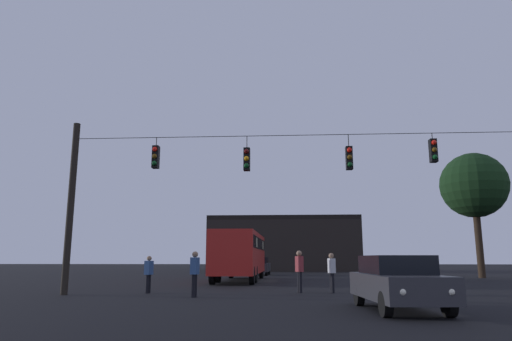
% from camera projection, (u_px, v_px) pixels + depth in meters
% --- Properties ---
extents(ground_plane, '(168.00, 168.00, 0.00)m').
position_uv_depth(ground_plane, '(292.00, 282.00, 27.74)').
color(ground_plane, black).
rests_on(ground_plane, ground).
extents(overhead_signal_span, '(18.91, 0.44, 7.12)m').
position_uv_depth(overhead_signal_span, '(296.00, 191.00, 18.26)').
color(overhead_signal_span, black).
rests_on(overhead_signal_span, ground).
extents(city_bus, '(2.69, 11.03, 3.00)m').
position_uv_depth(city_bus, '(241.00, 252.00, 29.42)').
color(city_bus, '#B21E19').
rests_on(city_bus, ground).
extents(car_near_right, '(2.10, 4.43, 1.52)m').
position_uv_depth(car_near_right, '(398.00, 282.00, 12.74)').
color(car_near_right, '#2D2D33').
rests_on(car_near_right, ground).
extents(car_far_left, '(1.95, 4.39, 1.52)m').
position_uv_depth(car_far_left, '(259.00, 266.00, 39.05)').
color(car_far_left, '#2D2D33').
rests_on(car_far_left, ground).
extents(pedestrian_crossing_left, '(0.33, 0.41, 1.54)m').
position_uv_depth(pedestrian_crossing_left, '(149.00, 272.00, 19.05)').
color(pedestrian_crossing_left, black).
rests_on(pedestrian_crossing_left, ground).
extents(pedestrian_crossing_center, '(0.31, 0.40, 1.70)m').
position_uv_depth(pedestrian_crossing_center, '(195.00, 271.00, 17.12)').
color(pedestrian_crossing_center, black).
rests_on(pedestrian_crossing_center, ground).
extents(pedestrian_crossing_right, '(0.36, 0.42, 1.76)m').
position_uv_depth(pedestrian_crossing_right, '(299.00, 269.00, 19.25)').
color(pedestrian_crossing_right, black).
rests_on(pedestrian_crossing_right, ground).
extents(pedestrian_near_bus, '(0.32, 0.41, 1.66)m').
position_uv_depth(pedestrian_near_bus, '(332.00, 270.00, 19.24)').
color(pedestrian_near_bus, black).
rests_on(pedestrian_near_bus, ground).
extents(corner_building, '(16.95, 9.75, 6.11)m').
position_uv_depth(corner_building, '(284.00, 244.00, 53.69)').
color(corner_building, black).
rests_on(corner_building, ground).
extents(tree_left_silhouette, '(4.98, 4.98, 9.46)m').
position_uv_depth(tree_left_silhouette, '(474.00, 186.00, 34.76)').
color(tree_left_silhouette, '#2D2116').
rests_on(tree_left_silhouette, ground).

